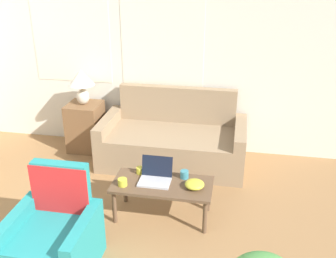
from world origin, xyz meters
TOP-DOWN VIEW (x-y plane):
  - wall_back at (-0.00, 3.96)m, footprint 6.04×0.06m
  - couch at (0.79, 3.49)m, footprint 1.85×0.91m
  - armchair at (0.11, 1.37)m, footprint 0.70×0.70m
  - side_table at (-0.48, 3.63)m, footprint 0.45×0.45m
  - table_lamp at (-0.48, 3.63)m, footprint 0.34×0.34m
  - coffee_table at (0.89, 2.25)m, footprint 1.02×0.49m
  - laptop at (0.81, 2.30)m, footprint 0.32×0.28m
  - cup_navy at (0.50, 2.15)m, footprint 0.10×0.10m
  - cup_yellow at (1.09, 2.40)m, footprint 0.09×0.09m
  - cup_white at (0.61, 2.41)m, footprint 0.08×0.08m
  - snack_bowl at (1.22, 2.23)m, footprint 0.20×0.20m

SIDE VIEW (x-z plane):
  - armchair at x=0.11m, z-range -0.18..0.72m
  - couch at x=0.79m, z-range -0.19..0.74m
  - side_table at x=-0.48m, z-range 0.00..0.67m
  - coffee_table at x=0.89m, z-range 0.15..0.55m
  - cup_white at x=0.61m, z-range 0.40..0.47m
  - cup_navy at x=0.50m, z-range 0.40..0.47m
  - snack_bowl at x=1.22m, z-range 0.40..0.48m
  - cup_yellow at x=1.09m, z-range 0.40..0.48m
  - laptop at x=0.81m, z-range 0.34..0.57m
  - table_lamp at x=-0.48m, z-range 0.75..1.23m
  - wall_back at x=0.00m, z-range 0.01..2.61m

